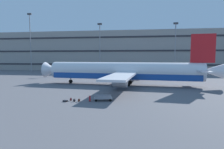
# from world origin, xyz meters

# --- Properties ---
(ground_plane) EXTENTS (600.00, 600.00, 0.00)m
(ground_plane) POSITION_xyz_m (0.00, 0.00, 0.00)
(ground_plane) COLOR #5B5B60
(terminal_structure) EXTENTS (169.51, 20.35, 18.40)m
(terminal_structure) POSITION_xyz_m (0.00, 53.48, 9.20)
(terminal_structure) COLOR gray
(terminal_structure) RESTS_ON ground_plane
(airliner) EXTENTS (41.08, 33.18, 11.18)m
(airliner) POSITION_xyz_m (-0.38, 0.62, 3.05)
(airliner) COLOR silver
(airliner) RESTS_ON ground_plane
(light_mast_far_left) EXTENTS (1.80, 0.50, 25.36)m
(light_mast_far_left) POSITION_xyz_m (-45.05, 36.11, 14.42)
(light_mast_far_left) COLOR gray
(light_mast_far_left) RESTS_ON ground_plane
(light_mast_left) EXTENTS (1.80, 0.50, 20.32)m
(light_mast_left) POSITION_xyz_m (-13.90, 36.11, 11.83)
(light_mast_left) COLOR gray
(light_mast_left) RESTS_ON ground_plane
(light_mast_center_left) EXTENTS (1.80, 0.50, 19.84)m
(light_mast_center_left) POSITION_xyz_m (16.34, 36.11, 11.58)
(light_mast_center_left) COLOR gray
(light_mast_center_left) RESTS_ON ground_plane
(suitcase_silver) EXTENTS (0.74, 0.65, 0.20)m
(suitcase_silver) POSITION_xyz_m (-7.57, -17.17, 0.10)
(suitcase_silver) COLOR black
(suitcase_silver) RESTS_ON ground_plane
(suitcase_laid_flat) EXTENTS (0.35, 0.47, 0.88)m
(suitcase_laid_flat) POSITION_xyz_m (-4.12, -16.45, 0.41)
(suitcase_laid_flat) COLOR #B21E23
(suitcase_laid_flat) RESTS_ON ground_plane
(backpack_small) EXTENTS (0.36, 0.41, 0.49)m
(backpack_small) POSITION_xyz_m (-5.61, -16.92, 0.21)
(backpack_small) COLOR #592619
(backpack_small) RESTS_ON ground_plane
(backpack_large) EXTENTS (0.39, 0.44, 0.45)m
(backpack_large) POSITION_xyz_m (-6.27, -16.98, 0.19)
(backpack_large) COLOR black
(backpack_large) RESTS_ON ground_plane
(backpack_purple) EXTENTS (0.31, 0.37, 0.51)m
(backpack_purple) POSITION_xyz_m (-6.98, -16.56, 0.22)
(backpack_purple) COLOR maroon
(backpack_purple) RESTS_ON ground_plane
(baggage_cart) EXTENTS (3.37, 1.88, 0.82)m
(baggage_cart) POSITION_xyz_m (-2.28, -15.78, 0.43)
(baggage_cart) COLOR gray
(baggage_cart) RESTS_ON ground_plane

